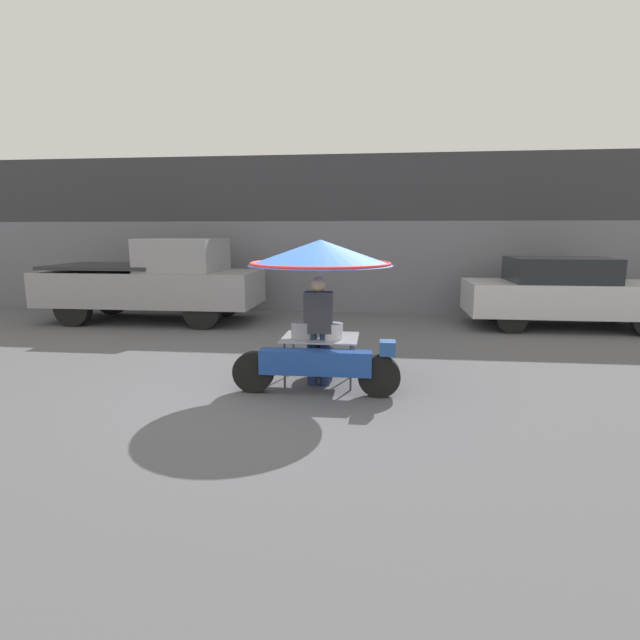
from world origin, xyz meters
TOP-DOWN VIEW (x-y plane):
  - ground_plane at (0.00, 0.00)m, footprint 36.00×36.00m
  - shopfront_building at (0.00, 7.70)m, footprint 28.00×2.06m
  - vendor_motorcycle_cart at (0.45, 0.30)m, footprint 2.22×2.00m
  - vendor_person at (0.43, 0.21)m, footprint 0.38×0.22m
  - parked_car at (5.37, 5.06)m, footprint 4.35×1.76m
  - pickup_truck at (-3.99, 4.82)m, footprint 5.08×1.98m

SIDE VIEW (x-z plane):
  - ground_plane at x=0.00m, z-range 0.00..0.00m
  - parked_car at x=5.37m, z-range 0.02..1.58m
  - vendor_person at x=0.43m, z-range 0.08..1.60m
  - pickup_truck at x=-3.99m, z-range -0.01..1.96m
  - vendor_motorcycle_cart at x=0.45m, z-range 0.59..2.61m
  - shopfront_building at x=0.00m, z-range -0.01..4.07m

